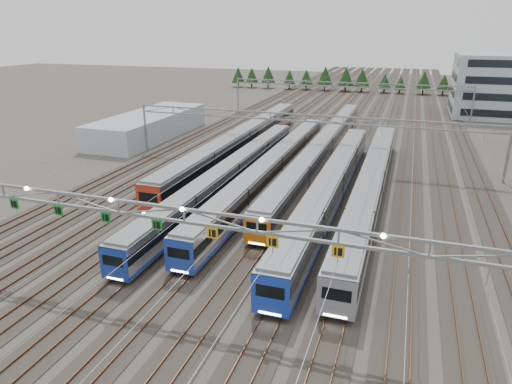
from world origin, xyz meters
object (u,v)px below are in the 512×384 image
(train_e, at_px, (331,186))
(train_f, at_px, (371,184))
(train_a, at_px, (241,142))
(train_c, at_px, (273,168))
(gantry_mid, at_px, (305,124))
(train_b, at_px, (230,175))
(depot_bldg_north, at_px, (503,86))
(west_shed, at_px, (149,125))
(gantry_far, at_px, (347,89))
(train_d, at_px, (324,147))
(gantry_near, at_px, (183,219))

(train_e, xyz_separation_m, train_f, (4.50, 2.51, -0.03))
(train_a, bearing_deg, train_e, -43.81)
(train_c, bearing_deg, gantry_mid, 77.02)
(train_b, relative_size, train_f, 0.96)
(depot_bldg_north, bearing_deg, train_a, -131.07)
(train_b, xyz_separation_m, train_f, (18.00, 1.66, 0.14))
(gantry_mid, height_order, west_shed, gantry_mid)
(train_c, distance_m, gantry_far, 54.98)
(train_a, relative_size, train_e, 1.15)
(depot_bldg_north, bearing_deg, train_d, -122.59)
(train_f, distance_m, west_shed, 49.46)
(gantry_near, bearing_deg, train_c, 94.15)
(train_d, distance_m, train_f, 18.82)
(train_b, relative_size, gantry_mid, 0.91)
(gantry_mid, distance_m, depot_bldg_north, 65.72)
(gantry_near, bearing_deg, west_shed, 123.72)
(gantry_mid, bearing_deg, train_c, -102.98)
(west_shed, bearing_deg, train_c, -31.82)
(gantry_near, height_order, gantry_mid, gantry_near)
(train_c, height_order, train_d, train_c)
(train_b, distance_m, gantry_far, 59.79)
(train_c, relative_size, train_f, 1.02)
(train_c, distance_m, train_f, 13.79)
(train_b, xyz_separation_m, train_d, (9.00, 18.19, 0.07))
(train_e, distance_m, gantry_near, 26.40)
(train_b, xyz_separation_m, gantry_near, (6.70, -25.87, 5.12))
(train_e, relative_size, gantry_near, 0.91)
(train_a, xyz_separation_m, train_d, (13.50, 1.77, -0.25))
(train_b, height_order, train_f, train_f)
(train_e, relative_size, depot_bldg_north, 2.32)
(train_b, distance_m, west_shed, 35.36)
(train_d, distance_m, gantry_mid, 6.29)
(west_shed, bearing_deg, train_d, -8.72)
(gantry_near, height_order, gantry_far, gantry_near)
(gantry_near, relative_size, gantry_far, 1.00)
(train_b, distance_m, gantry_near, 27.21)
(train_b, distance_m, depot_bldg_north, 81.56)
(train_f, xyz_separation_m, gantry_mid, (-11.25, 12.58, 4.28))
(train_a, xyz_separation_m, gantry_near, (11.20, -42.29, 4.80))
(train_f, xyz_separation_m, gantry_near, (-11.30, -27.53, 4.97))
(train_b, relative_size, gantry_near, 0.91)
(train_c, bearing_deg, west_shed, 148.18)
(gantry_far, bearing_deg, train_d, -86.86)
(train_e, bearing_deg, west_shed, 148.44)
(train_b, height_order, gantry_near, gantry_near)
(train_b, relative_size, train_d, 0.75)
(gantry_far, xyz_separation_m, depot_bldg_north, (35.21, 10.49, 0.80))
(train_a, distance_m, west_shed, 22.98)
(train_c, relative_size, train_e, 1.08)
(gantry_mid, relative_size, gantry_far, 1.00)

